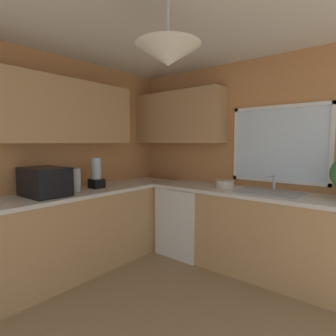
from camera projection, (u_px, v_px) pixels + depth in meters
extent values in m
cube|color=#C6844C|center=(264.00, 162.00, 3.32)|extent=(3.79, 0.06, 2.45)
cube|color=#C6844C|center=(39.00, 163.00, 3.08)|extent=(0.06, 3.73, 2.45)
cube|color=silver|center=(279.00, 144.00, 3.16)|extent=(1.02, 0.02, 0.80)
cube|color=white|center=(281.00, 107.00, 3.11)|extent=(1.10, 0.04, 0.04)
cube|color=white|center=(278.00, 181.00, 3.19)|extent=(1.10, 0.04, 0.04)
cube|color=white|center=(236.00, 144.00, 3.48)|extent=(0.04, 0.04, 0.88)
cube|color=white|center=(332.00, 144.00, 2.82)|extent=(0.04, 0.04, 0.88)
cube|color=tan|center=(25.00, 108.00, 2.75)|extent=(0.32, 2.53, 0.70)
cube|color=tan|center=(178.00, 118.00, 3.85)|extent=(1.36, 0.32, 0.70)
cylinder|color=#B7B7BC|center=(168.00, 17.00, 1.81)|extent=(0.02, 0.02, 0.35)
cone|color=silver|center=(168.00, 55.00, 1.83)|extent=(0.44, 0.44, 0.14)
cube|color=tan|center=(57.00, 238.00, 2.94)|extent=(0.62, 3.31, 0.88)
cube|color=silver|center=(56.00, 196.00, 2.90)|extent=(0.65, 3.34, 0.04)
cube|color=tan|center=(270.00, 237.00, 3.00)|extent=(2.85, 0.62, 0.88)
cube|color=silver|center=(271.00, 195.00, 2.96)|extent=(2.88, 0.65, 0.04)
cube|color=white|center=(187.00, 220.00, 3.65)|extent=(0.60, 0.60, 0.87)
cube|color=black|center=(45.00, 182.00, 2.80)|extent=(0.48, 0.36, 0.29)
cylinder|color=#B7B7BC|center=(76.00, 180.00, 3.04)|extent=(0.11, 0.11, 0.26)
cube|color=#9EA0A5|center=(269.00, 192.00, 2.97)|extent=(0.65, 0.40, 0.02)
cylinder|color=#B7B7BC|center=(274.00, 183.00, 3.09)|extent=(0.03, 0.03, 0.18)
cylinder|color=#B7B7BC|center=(271.00, 176.00, 3.00)|extent=(0.02, 0.20, 0.02)
cylinder|color=beige|center=(225.00, 184.00, 3.30)|extent=(0.22, 0.22, 0.09)
cube|color=black|center=(97.00, 183.00, 3.29)|extent=(0.15, 0.15, 0.11)
cylinder|color=#B2BCC6|center=(96.00, 168.00, 3.27)|extent=(0.12, 0.12, 0.25)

